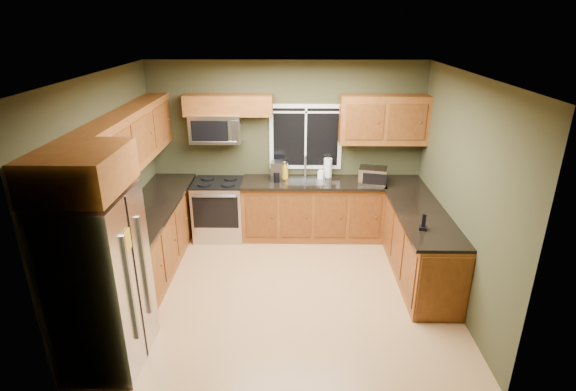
{
  "coord_description": "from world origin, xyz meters",
  "views": [
    {
      "loc": [
        0.13,
        -4.98,
        3.28
      ],
      "look_at": [
        0.05,
        0.35,
        1.15
      ],
      "focal_mm": 28.0,
      "sensor_mm": 36.0,
      "label": 1
    }
  ],
  "objects_px": {
    "coffee_maker": "(277,172)",
    "soap_bottle_a": "(285,171)",
    "refrigerator": "(100,282)",
    "range": "(219,209)",
    "microwave": "(216,128)",
    "paper_towel_roll": "(328,168)",
    "soap_bottle_b": "(321,173)",
    "kettle": "(283,169)",
    "cordless_phone": "(423,225)",
    "toaster_oven": "(373,176)"
  },
  "relations": [
    {
      "from": "range",
      "to": "soap_bottle_b",
      "type": "height_order",
      "value": "soap_bottle_b"
    },
    {
      "from": "refrigerator",
      "to": "soap_bottle_a",
      "type": "distance_m",
      "value": 3.34
    },
    {
      "from": "soap_bottle_a",
      "to": "cordless_phone",
      "type": "xyz_separation_m",
      "value": [
        1.67,
        -1.74,
        -0.08
      ]
    },
    {
      "from": "range",
      "to": "toaster_oven",
      "type": "xyz_separation_m",
      "value": [
        2.35,
        -0.09,
        0.6
      ]
    },
    {
      "from": "toaster_oven",
      "to": "kettle",
      "type": "relative_size",
      "value": 1.55
    },
    {
      "from": "soap_bottle_b",
      "to": "paper_towel_roll",
      "type": "bearing_deg",
      "value": 36.57
    },
    {
      "from": "refrigerator",
      "to": "soap_bottle_a",
      "type": "height_order",
      "value": "refrigerator"
    },
    {
      "from": "refrigerator",
      "to": "coffee_maker",
      "type": "distance_m",
      "value": 3.24
    },
    {
      "from": "cordless_phone",
      "to": "range",
      "type": "bearing_deg",
      "value": 148.53
    },
    {
      "from": "range",
      "to": "kettle",
      "type": "bearing_deg",
      "value": 10.23
    },
    {
      "from": "toaster_oven",
      "to": "soap_bottle_a",
      "type": "height_order",
      "value": "soap_bottle_a"
    },
    {
      "from": "refrigerator",
      "to": "kettle",
      "type": "height_order",
      "value": "refrigerator"
    },
    {
      "from": "microwave",
      "to": "cordless_phone",
      "type": "xyz_separation_m",
      "value": [
        2.7,
        -1.79,
        -0.73
      ]
    },
    {
      "from": "microwave",
      "to": "kettle",
      "type": "distance_m",
      "value": 1.2
    },
    {
      "from": "refrigerator",
      "to": "paper_towel_roll",
      "type": "distance_m",
      "value": 3.82
    },
    {
      "from": "paper_towel_roll",
      "to": "cordless_phone",
      "type": "distance_m",
      "value": 2.12
    },
    {
      "from": "coffee_maker",
      "to": "soap_bottle_b",
      "type": "bearing_deg",
      "value": 7.58
    },
    {
      "from": "paper_towel_roll",
      "to": "soap_bottle_a",
      "type": "height_order",
      "value": "paper_towel_roll"
    },
    {
      "from": "soap_bottle_b",
      "to": "cordless_phone",
      "type": "bearing_deg",
      "value": -58.05
    },
    {
      "from": "refrigerator",
      "to": "soap_bottle_b",
      "type": "distance_m",
      "value": 3.69
    },
    {
      "from": "kettle",
      "to": "soap_bottle_b",
      "type": "distance_m",
      "value": 0.59
    },
    {
      "from": "paper_towel_roll",
      "to": "soap_bottle_b",
      "type": "height_order",
      "value": "paper_towel_roll"
    },
    {
      "from": "refrigerator",
      "to": "microwave",
      "type": "xyz_separation_m",
      "value": [
        0.69,
        2.91,
        0.83
      ]
    },
    {
      "from": "paper_towel_roll",
      "to": "soap_bottle_a",
      "type": "relative_size",
      "value": 1.17
    },
    {
      "from": "range",
      "to": "coffee_maker",
      "type": "distance_m",
      "value": 1.1
    },
    {
      "from": "range",
      "to": "soap_bottle_b",
      "type": "bearing_deg",
      "value": 4.65
    },
    {
      "from": "kettle",
      "to": "soap_bottle_a",
      "type": "relative_size",
      "value": 1.04
    },
    {
      "from": "soap_bottle_b",
      "to": "cordless_phone",
      "type": "distance_m",
      "value": 2.1
    },
    {
      "from": "soap_bottle_b",
      "to": "range",
      "type": "bearing_deg",
      "value": -175.35
    },
    {
      "from": "range",
      "to": "kettle",
      "type": "relative_size",
      "value": 3.17
    },
    {
      "from": "microwave",
      "to": "paper_towel_roll",
      "type": "relative_size",
      "value": 2.29
    },
    {
      "from": "soap_bottle_a",
      "to": "refrigerator",
      "type": "bearing_deg",
      "value": -121.04
    },
    {
      "from": "soap_bottle_a",
      "to": "soap_bottle_b",
      "type": "height_order",
      "value": "soap_bottle_a"
    },
    {
      "from": "refrigerator",
      "to": "soap_bottle_a",
      "type": "bearing_deg",
      "value": 58.96
    },
    {
      "from": "range",
      "to": "kettle",
      "type": "xyz_separation_m",
      "value": [
        1.0,
        0.18,
        0.61
      ]
    },
    {
      "from": "toaster_oven",
      "to": "range",
      "type": "bearing_deg",
      "value": 177.86
    },
    {
      "from": "kettle",
      "to": "cordless_phone",
      "type": "distance_m",
      "value": 2.51
    },
    {
      "from": "refrigerator",
      "to": "range",
      "type": "height_order",
      "value": "refrigerator"
    },
    {
      "from": "microwave",
      "to": "range",
      "type": "bearing_deg",
      "value": -89.98
    },
    {
      "from": "range",
      "to": "cordless_phone",
      "type": "bearing_deg",
      "value": -31.47
    },
    {
      "from": "range",
      "to": "soap_bottle_a",
      "type": "xyz_separation_m",
      "value": [
        1.03,
        0.09,
        0.61
      ]
    },
    {
      "from": "toaster_oven",
      "to": "soap_bottle_a",
      "type": "distance_m",
      "value": 1.33
    },
    {
      "from": "refrigerator",
      "to": "paper_towel_roll",
      "type": "bearing_deg",
      "value": 51.28
    },
    {
      "from": "microwave",
      "to": "soap_bottle_a",
      "type": "xyz_separation_m",
      "value": [
        1.03,
        -0.05,
        -0.65
      ]
    },
    {
      "from": "soap_bottle_b",
      "to": "kettle",
      "type": "bearing_deg",
      "value": 175.07
    },
    {
      "from": "microwave",
      "to": "cordless_phone",
      "type": "distance_m",
      "value": 3.32
    },
    {
      "from": "range",
      "to": "refrigerator",
      "type": "bearing_deg",
      "value": -103.97
    },
    {
      "from": "coffee_maker",
      "to": "soap_bottle_a",
      "type": "height_order",
      "value": "coffee_maker"
    },
    {
      "from": "range",
      "to": "soap_bottle_a",
      "type": "distance_m",
      "value": 1.2
    },
    {
      "from": "refrigerator",
      "to": "cordless_phone",
      "type": "xyz_separation_m",
      "value": [
        3.39,
        1.11,
        0.1
      ]
    }
  ]
}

